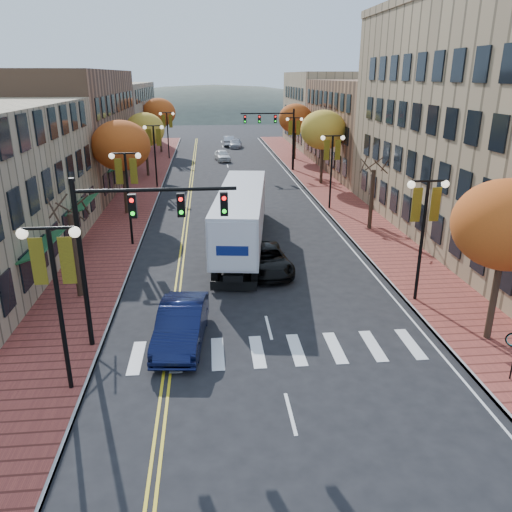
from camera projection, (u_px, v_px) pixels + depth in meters
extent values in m
plane|color=black|center=(282.00, 379.00, 18.31)|extent=(200.00, 200.00, 0.00)
cube|color=brown|center=(140.00, 191.00, 47.88)|extent=(4.00, 85.00, 0.15)
cube|color=brown|center=(324.00, 187.00, 49.51)|extent=(4.00, 85.00, 0.15)
cube|color=brown|center=(57.00, 130.00, 48.58)|extent=(12.00, 24.00, 11.00)
cube|color=#9E8966|center=(105.00, 118.00, 72.23)|extent=(12.00, 26.00, 9.50)
cube|color=brown|center=(388.00, 126.00, 57.58)|extent=(15.00, 24.00, 10.00)
cube|color=#9E8966|center=(340.00, 109.00, 78.00)|extent=(15.00, 20.00, 11.00)
cylinder|color=#382619|center=(75.00, 256.00, 24.21)|extent=(0.28, 0.28, 4.20)
cylinder|color=#382619|center=(124.00, 182.00, 39.06)|extent=(0.28, 0.28, 4.90)
ellipsoid|color=#C44917|center=(121.00, 145.00, 38.09)|extent=(4.48, 4.48, 3.81)
cylinder|color=#382619|center=(147.00, 154.00, 54.10)|extent=(0.28, 0.28, 4.55)
ellipsoid|color=yellow|center=(145.00, 129.00, 53.19)|extent=(4.16, 4.16, 3.54)
cylinder|color=#382619|center=(160.00, 134.00, 70.85)|extent=(0.28, 0.28, 5.04)
ellipsoid|color=#C44917|center=(159.00, 112.00, 69.85)|extent=(4.61, 4.61, 3.92)
cylinder|color=#382619|center=(496.00, 287.00, 20.17)|extent=(0.28, 0.28, 4.55)
ellipsoid|color=#C44917|center=(507.00, 225.00, 19.27)|extent=(4.16, 4.16, 3.54)
cylinder|color=#382619|center=(371.00, 199.00, 35.20)|extent=(0.28, 0.28, 4.20)
cylinder|color=#382619|center=(322.00, 159.00, 50.05)|extent=(0.28, 0.28, 4.90)
ellipsoid|color=yellow|center=(323.00, 130.00, 49.08)|extent=(4.48, 4.48, 3.81)
cylinder|color=#382619|center=(295.00, 140.00, 65.05)|extent=(0.28, 0.28, 4.76)
ellipsoid|color=#C44917|center=(295.00, 118.00, 64.10)|extent=(4.35, 4.35, 3.70)
cylinder|color=black|center=(61.00, 314.00, 16.61)|extent=(0.16, 0.16, 6.00)
cylinder|color=black|center=(48.00, 228.00, 15.59)|extent=(1.60, 0.10, 0.10)
sphere|color=#FFF2CC|center=(22.00, 234.00, 15.56)|extent=(0.36, 0.36, 0.36)
sphere|color=#FFF2CC|center=(75.00, 232.00, 15.71)|extent=(0.36, 0.36, 0.36)
cube|color=#B39C17|center=(38.00, 262.00, 15.92)|extent=(0.45, 0.03, 1.60)
cube|color=#B39C17|center=(67.00, 261.00, 16.00)|extent=(0.45, 0.03, 1.60)
cylinder|color=black|center=(129.00, 201.00, 31.58)|extent=(0.16, 0.16, 6.00)
cylinder|color=black|center=(125.00, 153.00, 30.56)|extent=(1.60, 0.10, 0.10)
sphere|color=#FFF2CC|center=(112.00, 156.00, 30.53)|extent=(0.36, 0.36, 0.36)
sphere|color=#FFF2CC|center=(138.00, 156.00, 30.68)|extent=(0.36, 0.36, 0.36)
cube|color=#B39C17|center=(119.00, 171.00, 30.89)|extent=(0.45, 0.03, 1.60)
cube|color=#B39C17|center=(134.00, 171.00, 30.97)|extent=(0.45, 0.03, 1.60)
cylinder|color=black|center=(155.00, 157.00, 48.42)|extent=(0.16, 0.16, 6.00)
cylinder|color=black|center=(153.00, 126.00, 47.40)|extent=(1.60, 0.10, 0.10)
sphere|color=#FFF2CC|center=(145.00, 127.00, 47.38)|extent=(0.36, 0.36, 0.36)
sphere|color=#FFF2CC|center=(162.00, 127.00, 47.52)|extent=(0.36, 0.36, 0.36)
cube|color=#B39C17|center=(149.00, 138.00, 47.73)|extent=(0.45, 0.03, 1.60)
cube|color=#B39C17|center=(159.00, 137.00, 47.81)|extent=(0.45, 0.03, 1.60)
cylinder|color=black|center=(168.00, 136.00, 65.26)|extent=(0.16, 0.16, 6.00)
cylinder|color=black|center=(167.00, 113.00, 64.24)|extent=(1.60, 0.10, 0.10)
sphere|color=#FFF2CC|center=(160.00, 114.00, 64.22)|extent=(0.36, 0.36, 0.36)
sphere|color=#FFF2CC|center=(173.00, 114.00, 64.36)|extent=(0.36, 0.36, 0.36)
cube|color=#B39C17|center=(164.00, 121.00, 64.57)|extent=(0.45, 0.03, 1.60)
cube|color=#B39C17|center=(171.00, 121.00, 64.66)|extent=(0.45, 0.03, 1.60)
cylinder|color=black|center=(421.00, 244.00, 23.58)|extent=(0.16, 0.16, 6.00)
cylinder|color=black|center=(429.00, 181.00, 22.56)|extent=(1.60, 0.10, 0.10)
sphere|color=#FFF2CC|center=(411.00, 185.00, 22.54)|extent=(0.36, 0.36, 0.36)
sphere|color=#FFF2CC|center=(445.00, 184.00, 22.68)|extent=(0.36, 0.36, 0.36)
cube|color=#B39C17|center=(417.00, 205.00, 22.89)|extent=(0.45, 0.03, 1.60)
cube|color=#B39C17|center=(435.00, 204.00, 22.98)|extent=(0.45, 0.03, 1.60)
cylinder|color=black|center=(331.00, 174.00, 40.43)|extent=(0.16, 0.16, 6.00)
cylinder|color=black|center=(333.00, 136.00, 39.40)|extent=(1.60, 0.10, 0.10)
sphere|color=#FFF2CC|center=(323.00, 138.00, 39.38)|extent=(0.36, 0.36, 0.36)
sphere|color=#FFF2CC|center=(343.00, 138.00, 39.53)|extent=(0.36, 0.36, 0.36)
cube|color=#B39C17|center=(327.00, 150.00, 39.74)|extent=(0.45, 0.03, 1.60)
cube|color=#B39C17|center=(338.00, 150.00, 39.82)|extent=(0.45, 0.03, 1.60)
cylinder|color=black|center=(294.00, 145.00, 57.27)|extent=(0.16, 0.16, 6.00)
cylinder|color=black|center=(295.00, 118.00, 56.24)|extent=(1.60, 0.10, 0.10)
sphere|color=#FFF2CC|center=(288.00, 119.00, 56.22)|extent=(0.36, 0.36, 0.36)
sphere|color=#FFF2CC|center=(302.00, 119.00, 56.37)|extent=(0.36, 0.36, 0.36)
cube|color=#B39C17|center=(290.00, 128.00, 56.58)|extent=(0.45, 0.03, 1.60)
cube|color=#B39C17|center=(298.00, 128.00, 56.66)|extent=(0.45, 0.03, 1.60)
cylinder|color=black|center=(83.00, 268.00, 19.25)|extent=(0.20, 0.20, 7.00)
cylinder|color=black|center=(156.00, 190.00, 18.50)|extent=(6.00, 0.14, 0.14)
cube|color=black|center=(133.00, 206.00, 18.63)|extent=(0.30, 0.25, 0.90)
sphere|color=#FF0C0C|center=(131.00, 200.00, 18.41)|extent=(0.16, 0.16, 0.16)
cube|color=black|center=(181.00, 205.00, 18.79)|extent=(0.30, 0.25, 0.90)
sphere|color=#FF0C0C|center=(181.00, 199.00, 18.57)|extent=(0.16, 0.16, 0.16)
cube|color=black|center=(224.00, 204.00, 18.94)|extent=(0.30, 0.25, 0.90)
sphere|color=#FF0C0C|center=(224.00, 198.00, 18.72)|extent=(0.16, 0.16, 0.16)
cylinder|color=black|center=(293.00, 140.00, 57.09)|extent=(0.20, 0.20, 7.00)
cylinder|color=black|center=(267.00, 113.00, 55.79)|extent=(6.00, 0.14, 0.14)
cube|color=black|center=(275.00, 119.00, 56.08)|extent=(0.30, 0.25, 0.90)
sphere|color=#FF0C0C|center=(275.00, 117.00, 55.86)|extent=(0.16, 0.16, 0.16)
cube|color=black|center=(259.00, 119.00, 55.92)|extent=(0.30, 0.25, 0.90)
sphere|color=#FF0C0C|center=(259.00, 117.00, 55.70)|extent=(0.16, 0.16, 0.16)
cube|color=black|center=(245.00, 119.00, 55.77)|extent=(0.30, 0.25, 0.90)
sphere|color=#FF0C0C|center=(245.00, 117.00, 55.55)|extent=(0.16, 0.16, 0.16)
cube|color=black|center=(241.00, 239.00, 31.14)|extent=(2.74, 12.99, 0.35)
cube|color=silver|center=(241.00, 212.00, 30.55)|extent=(4.33, 13.21, 2.79)
cube|color=black|center=(248.00, 198.00, 38.37)|extent=(2.88, 3.30, 2.49)
cylinder|color=black|center=(215.00, 276.00, 26.43)|extent=(0.48, 1.04, 1.00)
cylinder|color=black|center=(255.00, 276.00, 26.35)|extent=(0.48, 1.04, 1.00)
cylinder|color=black|center=(218.00, 268.00, 27.55)|extent=(0.48, 1.04, 1.00)
cylinder|color=black|center=(256.00, 268.00, 27.47)|extent=(0.48, 1.04, 1.00)
cylinder|color=black|center=(234.00, 216.00, 37.68)|extent=(0.48, 1.04, 1.00)
cylinder|color=black|center=(261.00, 216.00, 37.60)|extent=(0.48, 1.04, 1.00)
cylinder|color=black|center=(236.00, 209.00, 39.74)|extent=(0.48, 1.04, 1.00)
cylinder|color=black|center=(262.00, 209.00, 39.66)|extent=(0.48, 1.04, 1.00)
imported|color=#0C1233|center=(181.00, 324.00, 20.52)|extent=(2.31, 5.30, 1.70)
imported|color=black|center=(266.00, 259.00, 28.14)|extent=(2.89, 5.39, 1.44)
imported|color=white|center=(222.00, 155.00, 64.85)|extent=(2.23, 4.39, 1.43)
imported|color=#A3A3AB|center=(236.00, 143.00, 76.87)|extent=(2.27, 4.54, 1.27)
imported|color=#B9BAC1|center=(229.00, 141.00, 78.80)|extent=(1.76, 4.71, 1.54)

